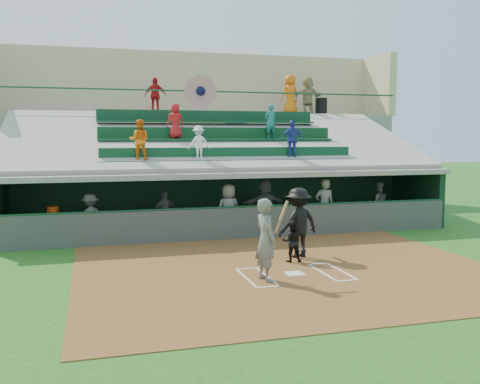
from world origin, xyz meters
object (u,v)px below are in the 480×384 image
object	(u,v)px
batter_at_plate	(266,239)
trash_bin	(321,107)
water_cooler	(53,212)
catcher	(292,241)
home_plate	(295,274)
white_table	(54,229)

from	to	relation	value
batter_at_plate	trash_bin	size ratio (longest dim) A/B	2.22
water_cooler	trash_bin	world-z (taller)	trash_bin
catcher	trash_bin	size ratio (longest dim) A/B	1.28
home_plate	batter_at_plate	bearing A→B (deg)	-160.03
catcher	trash_bin	xyz separation A→B (m)	(6.25, 12.07, 4.45)
water_cooler	catcher	bearing A→B (deg)	-36.94
home_plate	catcher	world-z (taller)	catcher
batter_at_plate	white_table	world-z (taller)	batter_at_plate
catcher	water_cooler	size ratio (longest dim) A/B	2.90
catcher	white_table	distance (m)	8.29
batter_at_plate	white_table	xyz separation A→B (m)	(-5.31, 6.63, -0.62)
home_plate	trash_bin	bearing A→B (deg)	63.53
home_plate	catcher	bearing A→B (deg)	72.45
water_cooler	trash_bin	bearing A→B (deg)	28.76
water_cooler	home_plate	bearing A→B (deg)	-45.40
catcher	home_plate	bearing A→B (deg)	84.86
batter_at_plate	water_cooler	xyz separation A→B (m)	(-5.33, 6.64, -0.04)
home_plate	white_table	distance (m)	8.86
catcher	trash_bin	bearing A→B (deg)	-104.97
catcher	water_cooler	distance (m)	8.32
white_table	water_cooler	size ratio (longest dim) A/B	2.16
home_plate	trash_bin	xyz separation A→B (m)	(6.67, 13.39, 5.02)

